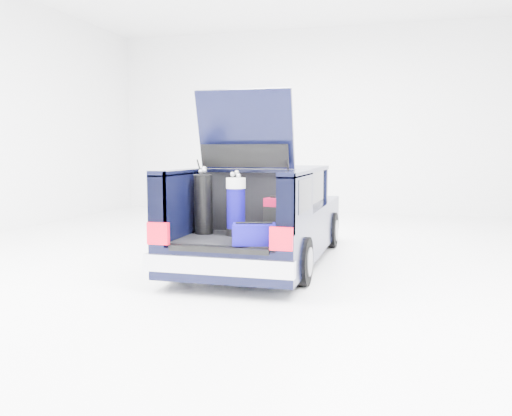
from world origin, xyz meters
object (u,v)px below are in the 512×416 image
(blue_golf_bag, at_px, (236,206))
(blue_duffel, at_px, (254,234))
(black_golf_bag, at_px, (204,204))
(red_suitcase, at_px, (277,217))
(car, at_px, (266,217))

(blue_golf_bag, bearing_deg, blue_duffel, -73.08)
(black_golf_bag, bearing_deg, blue_golf_bag, -6.56)
(blue_duffel, bearing_deg, blue_golf_bag, 110.13)
(black_golf_bag, distance_m, blue_golf_bag, 0.45)
(red_suitcase, distance_m, blue_golf_bag, 0.55)
(car, height_order, black_golf_bag, car)
(black_golf_bag, distance_m, blue_duffel, 1.07)
(black_golf_bag, bearing_deg, car, 67.51)
(red_suitcase, bearing_deg, black_golf_bag, -161.63)
(blue_duffel, bearing_deg, red_suitcase, 64.08)
(red_suitcase, height_order, black_golf_bag, black_golf_bag)
(blue_duffel, bearing_deg, black_golf_bag, 130.22)
(car, xyz_separation_m, black_golf_bag, (-0.49, -1.41, 0.32))
(black_golf_bag, xyz_separation_m, blue_duffel, (0.85, -0.59, -0.27))
(black_golf_bag, relative_size, blue_duffel, 1.55)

